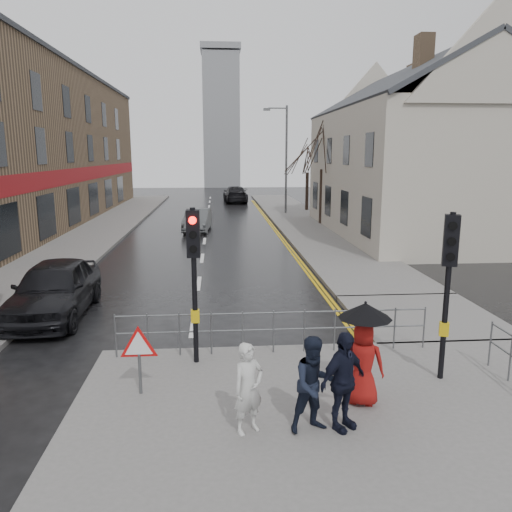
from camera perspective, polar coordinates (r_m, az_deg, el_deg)
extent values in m
plane|color=black|center=(11.18, -7.90, -12.96)|extent=(120.00, 120.00, 0.00)
cube|color=#605E5B|center=(8.38, 13.11, -21.66)|extent=(10.00, 9.00, 0.14)
cube|color=#605E5B|center=(34.23, -16.62, 3.48)|extent=(4.00, 44.00, 0.14)
cube|color=#605E5B|center=(35.92, 4.85, 4.29)|extent=(4.00, 40.00, 0.14)
cube|color=#605E5B|center=(15.08, 18.49, -6.60)|extent=(4.00, 4.20, 0.14)
cube|color=#7D6248|center=(34.57, -26.57, 11.04)|extent=(8.00, 42.00, 10.00)
cube|color=#B7B09F|center=(30.35, 17.59, 8.96)|extent=(9.00, 16.00, 7.00)
cube|color=#7D6248|center=(26.46, 18.60, 21.00)|extent=(0.70, 0.90, 1.80)
cube|color=#7D6248|center=(34.79, 17.56, 18.66)|extent=(0.70, 0.90, 1.80)
cube|color=gray|center=(72.29, -3.98, 15.06)|extent=(5.00, 5.00, 18.00)
cylinder|color=black|center=(10.73, -7.04, -3.53)|extent=(0.11, 0.11, 3.40)
cube|color=black|center=(10.49, -7.20, 2.54)|extent=(0.28, 0.22, 1.00)
cylinder|color=#FF0C07|center=(10.31, -7.27, 4.06)|extent=(0.16, 0.04, 0.16)
cylinder|color=black|center=(10.35, -7.23, 2.42)|extent=(0.16, 0.04, 0.16)
cylinder|color=black|center=(10.41, -7.19, 0.79)|extent=(0.16, 0.04, 0.16)
cube|color=gold|center=(10.92, -6.96, -6.83)|extent=(0.18, 0.14, 0.28)
cylinder|color=black|center=(10.57, 20.94, -4.47)|extent=(0.11, 0.11, 3.40)
cube|color=black|center=(10.33, 21.40, 1.68)|extent=(0.34, 0.30, 1.00)
cylinder|color=black|center=(10.14, 21.60, 3.22)|extent=(0.16, 0.09, 0.16)
cylinder|color=black|center=(10.19, 21.47, 1.55)|extent=(0.16, 0.09, 0.16)
cylinder|color=black|center=(10.24, 21.35, -0.10)|extent=(0.16, 0.09, 0.16)
cube|color=gold|center=(10.76, 20.69, -7.80)|extent=(0.22, 0.19, 0.28)
cylinder|color=#595B5E|center=(11.70, -15.75, -8.78)|extent=(0.04, 0.04, 1.00)
cylinder|color=#595B5E|center=(12.43, 18.66, -7.74)|extent=(0.04, 0.04, 1.00)
cylinder|color=#595B5E|center=(11.39, 2.03, -6.50)|extent=(7.10, 0.04, 0.04)
cylinder|color=#595B5E|center=(11.52, 2.01, -8.39)|extent=(7.10, 0.04, 0.04)
cylinder|color=#595B5E|center=(11.94, 25.20, -9.05)|extent=(0.04, 0.04, 1.00)
cylinder|color=#595B5E|center=(9.94, -13.12, -12.82)|extent=(0.06, 0.06, 0.85)
cylinder|color=red|center=(9.74, -13.26, -10.01)|extent=(0.80, 0.03, 0.80)
cylinder|color=white|center=(9.72, -13.28, -10.05)|extent=(0.60, 0.03, 0.60)
cylinder|color=#595B5E|center=(38.52, 3.48, 10.88)|extent=(0.16, 0.16, 8.00)
cylinder|color=#595B5E|center=(38.57, 2.48, 16.54)|extent=(1.40, 0.10, 0.10)
cube|color=#595B5E|center=(38.47, 1.24, 16.41)|extent=(0.50, 0.25, 0.18)
cylinder|color=#32231B|center=(32.97, 7.48, 6.76)|extent=(0.26, 0.26, 3.50)
cylinder|color=#32231B|center=(40.92, 5.85, 7.38)|extent=(0.26, 0.26, 3.00)
imported|color=beige|center=(8.35, -0.87, -14.89)|extent=(0.66, 0.60, 1.53)
imported|color=black|center=(8.42, 6.71, -14.37)|extent=(0.92, 0.80, 1.62)
imported|color=maroon|center=(9.40, 12.12, -11.85)|extent=(0.89, 0.73, 1.57)
cylinder|color=black|center=(9.36, 12.14, -11.29)|extent=(0.02, 0.02, 1.77)
cone|color=black|center=(9.06, 12.38, -6.12)|extent=(0.96, 0.96, 0.28)
imported|color=black|center=(8.52, 9.90, -13.91)|extent=(1.05, 0.89, 1.68)
imported|color=black|center=(15.48, -22.07, -3.50)|extent=(2.00, 4.83, 1.64)
imported|color=#4A4D4F|center=(30.54, -6.70, 4.09)|extent=(1.75, 4.15, 1.33)
imported|color=black|center=(48.53, -2.38, 7.06)|extent=(2.34, 5.43, 1.56)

